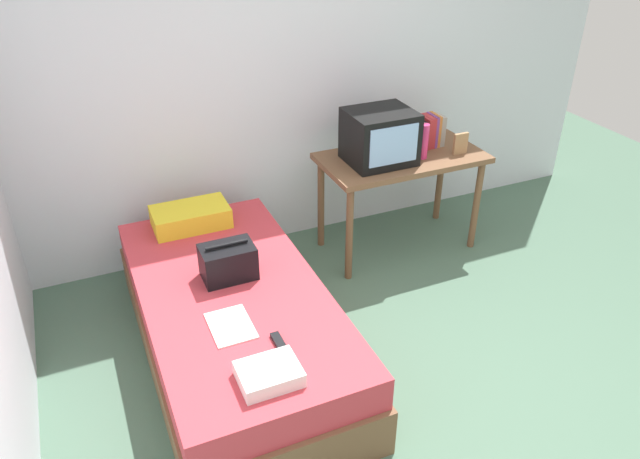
{
  "coord_description": "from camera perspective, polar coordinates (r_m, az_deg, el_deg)",
  "views": [
    {
      "loc": [
        -1.49,
        -1.91,
        2.48
      ],
      "look_at": [
        -0.19,
        1.04,
        0.56
      ],
      "focal_mm": 34.02,
      "sensor_mm": 36.0,
      "label": 1
    }
  ],
  "objects": [
    {
      "name": "folded_towel",
      "position": [
        2.83,
        -4.81,
        -13.4
      ],
      "size": [
        0.28,
        0.22,
        0.07
      ],
      "primitive_type": "cube",
      "color": "white",
      "rests_on": "bed"
    },
    {
      "name": "picture_frame",
      "position": [
        4.42,
        13.07,
        7.88
      ],
      "size": [
        0.11,
        0.02,
        0.15
      ],
      "primitive_type": "cube",
      "color": "#9E754C",
      "rests_on": "desk"
    },
    {
      "name": "ground_plane",
      "position": [
        3.47,
        10.26,
        -15.57
      ],
      "size": [
        8.0,
        8.0,
        0.0
      ],
      "primitive_type": "plane",
      "color": "#4C6B56"
    },
    {
      "name": "bed",
      "position": [
        3.56,
        -8.02,
        -8.71
      ],
      "size": [
        1.0,
        2.0,
        0.48
      ],
      "color": "brown",
      "rests_on": "ground"
    },
    {
      "name": "wall_back",
      "position": [
        4.35,
        -2.81,
        14.96
      ],
      "size": [
        5.2,
        0.1,
        2.6
      ],
      "primitive_type": "cube",
      "color": "silver",
      "rests_on": "ground"
    },
    {
      "name": "pillow",
      "position": [
        4.02,
        -12.06,
        1.19
      ],
      "size": [
        0.49,
        0.28,
        0.13
      ],
      "primitive_type": "cube",
      "color": "yellow",
      "rests_on": "bed"
    },
    {
      "name": "desk",
      "position": [
        4.38,
        7.64,
        5.79
      ],
      "size": [
        1.16,
        0.6,
        0.75
      ],
      "color": "brown",
      "rests_on": "ground"
    },
    {
      "name": "tv",
      "position": [
        4.16,
        5.64,
        8.68
      ],
      "size": [
        0.44,
        0.39,
        0.36
      ],
      "color": "black",
      "rests_on": "desk"
    },
    {
      "name": "water_bottle",
      "position": [
        4.28,
        9.69,
        8.18
      ],
      "size": [
        0.07,
        0.07,
        0.25
      ],
      "primitive_type": "cylinder",
      "color": "#E53372",
      "rests_on": "desk"
    },
    {
      "name": "magazine",
      "position": [
        3.16,
        -8.39,
        -8.94
      ],
      "size": [
        0.21,
        0.29,
        0.01
      ],
      "primitive_type": "cube",
      "color": "white",
      "rests_on": "bed"
    },
    {
      "name": "book_row",
      "position": [
        4.5,
        10.24,
        9.11
      ],
      "size": [
        0.19,
        0.17,
        0.23
      ],
      "color": "black",
      "rests_on": "desk"
    },
    {
      "name": "handbag",
      "position": [
        3.46,
        -8.64,
        -3.02
      ],
      "size": [
        0.3,
        0.2,
        0.22
      ],
      "color": "black",
      "rests_on": "bed"
    },
    {
      "name": "remote_dark",
      "position": [
        3.02,
        -3.83,
        -10.63
      ],
      "size": [
        0.04,
        0.16,
        0.02
      ],
      "primitive_type": "cube",
      "color": "black",
      "rests_on": "bed"
    }
  ]
}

